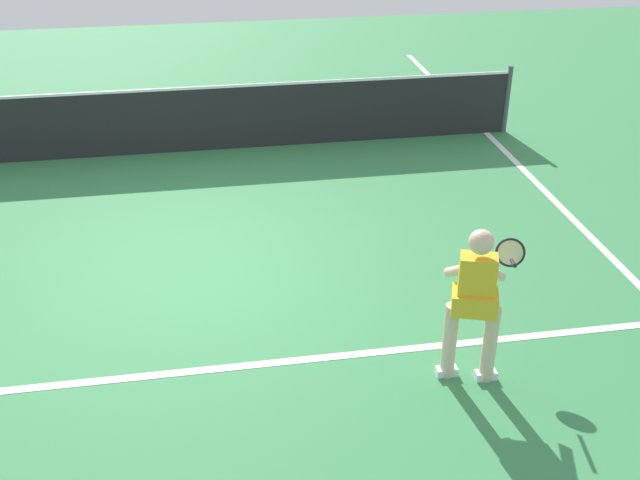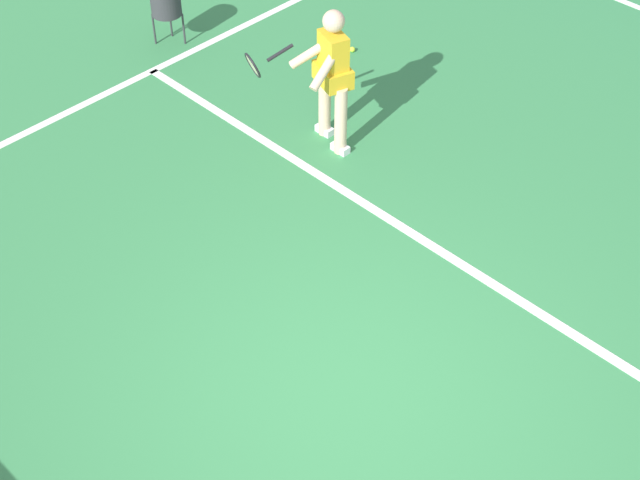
# 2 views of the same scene
# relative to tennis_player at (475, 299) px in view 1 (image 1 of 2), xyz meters

# --- Properties ---
(ground_plane) EXTENTS (24.96, 24.96, 0.00)m
(ground_plane) POSITION_rel_tennis_player_xyz_m (-2.42, 2.27, -0.85)
(ground_plane) COLOR #38844C
(service_line_marking) EXTENTS (9.70, 0.10, 0.01)m
(service_line_marking) POSITION_rel_tennis_player_xyz_m (-2.42, 0.47, -0.84)
(service_line_marking) COLOR white
(service_line_marking) RESTS_ON ground
(sideline_right_marking) EXTENTS (0.10, 17.20, 0.01)m
(sideline_right_marking) POSITION_rel_tennis_player_xyz_m (2.43, 2.27, -0.84)
(sideline_right_marking) COLOR white
(sideline_right_marking) RESTS_ON ground
(court_net) EXTENTS (10.38, 0.08, 1.11)m
(court_net) POSITION_rel_tennis_player_xyz_m (-2.42, 6.02, -0.32)
(court_net) COLOR #4C4C51
(court_net) RESTS_ON ground
(tennis_player) EXTENTS (0.97, 0.87, 1.55)m
(tennis_player) POSITION_rel_tennis_player_xyz_m (0.00, 0.00, 0.00)
(tennis_player) COLOR beige
(tennis_player) RESTS_ON ground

